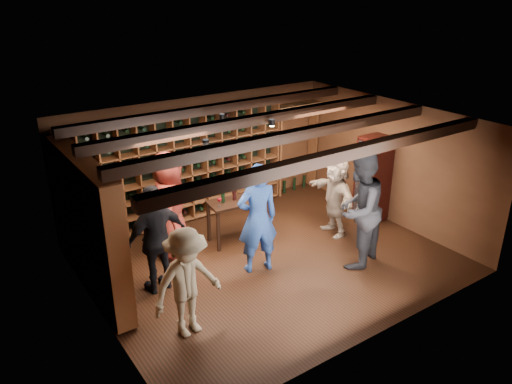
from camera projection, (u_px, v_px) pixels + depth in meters
ground at (270, 260)px, 8.90m from camera, size 6.00×6.00×0.00m
room_shell at (270, 128)px, 8.00m from camera, size 6.00×6.00×6.00m
wine_rack_back at (181, 168)px, 9.95m from camera, size 4.65×0.30×2.20m
wine_rack_left at (89, 226)px, 7.60m from camera, size 0.30×2.65×2.20m
crate_shelf at (296, 126)px, 11.31m from camera, size 1.20×0.32×2.07m
display_cabinet at (372, 181)px, 10.13m from camera, size 0.55×0.50×1.75m
man_blue_shirt at (258, 218)px, 8.25m from camera, size 0.79×0.61×1.93m
man_grey_suit at (359, 209)px, 8.40m from camera, size 1.23×1.10×2.08m
guest_red_floral at (170, 205)px, 8.73m from camera, size 0.98×1.13×1.96m
guest_woman_black at (157, 239)px, 7.73m from camera, size 1.09×0.54×1.79m
guest_khaki at (187, 283)px, 6.76m from camera, size 1.11×0.71×1.62m
guest_beige at (336, 196)px, 9.57m from camera, size 0.76×1.52×1.57m
tasting_table at (238, 205)px, 9.32m from camera, size 1.16×0.68×1.11m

